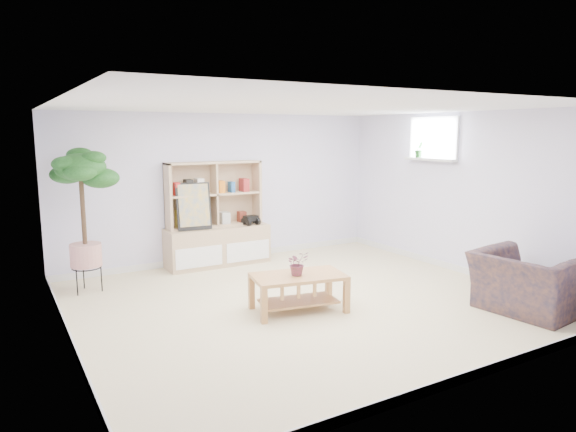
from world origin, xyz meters
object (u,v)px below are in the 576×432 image
storage_unit (217,214)px  floor_tree (84,221)px  coffee_table (298,293)px  armchair (528,279)px

storage_unit → floor_tree: (-2.05, -0.46, 0.13)m
storage_unit → coffee_table: (-0.01, -2.49, -0.60)m
coffee_table → storage_unit: bearing=100.5°
coffee_table → floor_tree: (-2.04, 2.04, 0.73)m
storage_unit → floor_tree: 2.10m
coffee_table → armchair: bearing=-20.4°
coffee_table → armchair: armchair is taller
floor_tree → armchair: size_ratio=1.74×
coffee_table → floor_tree: size_ratio=0.57×
storage_unit → coffee_table: storage_unit is taller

